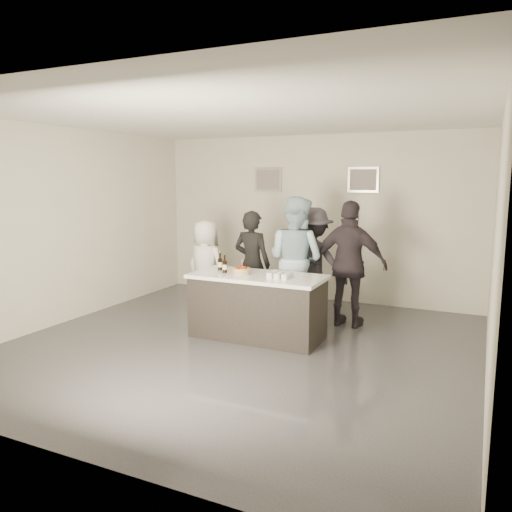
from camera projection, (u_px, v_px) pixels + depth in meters
name	position (u px, v px, depth m)	size (l,w,h in m)	color
floor	(240.00, 346.00, 6.70)	(6.00, 6.00, 0.00)	#3D3D42
ceiling	(239.00, 116.00, 6.24)	(6.00, 6.00, 0.00)	white
wall_back	(314.00, 218.00, 9.15)	(6.00, 0.04, 3.00)	beige
wall_front	(61.00, 275.00, 3.78)	(6.00, 0.04, 3.00)	beige
wall_left	(67.00, 226.00, 7.72)	(0.04, 6.00, 3.00)	beige
wall_right	(495.00, 248.00, 5.21)	(0.04, 6.00, 3.00)	beige
picture_left	(268.00, 180.00, 9.39)	(0.54, 0.04, 0.44)	#B2B2B7
picture_right	(363.00, 180.00, 8.64)	(0.54, 0.04, 0.44)	#B2B2B7
bar_counter	(257.00, 306.00, 6.99)	(1.86, 0.86, 0.90)	white
cake	(241.00, 271.00, 6.96)	(0.25, 0.25, 0.07)	orange
beer_bottle_a	(220.00, 261.00, 7.24)	(0.07, 0.07, 0.26)	black
beer_bottle_b	(225.00, 264.00, 7.04)	(0.07, 0.07, 0.26)	black
tumbler_cluster	(280.00, 275.00, 6.71)	(0.30, 0.30, 0.08)	orange
candles	(232.00, 277.00, 6.77)	(0.24, 0.08, 0.01)	pink
person_main_black	(252.00, 264.00, 8.02)	(0.63, 0.41, 1.72)	black
person_main_blue	(296.00, 260.00, 7.71)	(0.95, 0.74, 1.96)	#ACD1E1
person_guest_left	(206.00, 267.00, 8.28)	(0.76, 0.49, 1.55)	white
person_guest_right	(350.00, 264.00, 7.46)	(1.12, 0.46, 1.90)	#2B252C
person_guest_back	(313.00, 262.00, 8.07)	(1.14, 0.66, 1.77)	#343039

